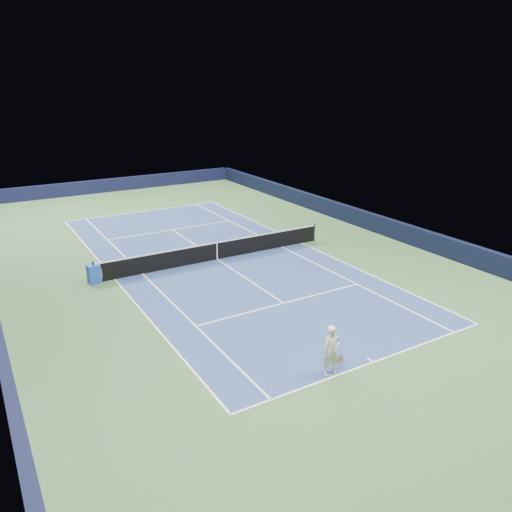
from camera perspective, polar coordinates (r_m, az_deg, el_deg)
ground at (r=26.63m, az=-4.46°, el=-0.39°), size 40.00×40.00×0.00m
wall_far at (r=44.55m, az=-16.02°, el=7.82°), size 22.00×0.35×1.10m
wall_right at (r=32.45m, az=12.92°, el=3.86°), size 0.35×40.00×1.10m
court_surface at (r=26.63m, az=-4.46°, el=-0.39°), size 10.97×23.77×0.01m
baseline_far at (r=37.22m, az=-12.67°, el=5.02°), size 10.97×0.08×0.00m
baseline_near at (r=17.75m, az=13.28°, el=-11.73°), size 10.97×0.08×0.00m
sideline_doubles_right at (r=29.31m, az=5.19°, el=1.49°), size 0.08×23.77×0.00m
sideline_doubles_left at (r=24.88m, az=-15.85°, el=-2.57°), size 0.08×23.77×0.00m
sideline_singles_right at (r=28.56m, az=2.95°, el=1.06°), size 0.08×23.77×0.00m
sideline_singles_left at (r=25.21m, az=-12.86°, el=-2.00°), size 0.08×23.77×0.00m
service_line_far at (r=32.22m, az=-9.54°, el=2.98°), size 8.23×0.08×0.00m
service_line_near at (r=21.48m, az=3.20°, el=-5.40°), size 8.23×0.08×0.00m
center_service_line at (r=26.62m, az=-4.46°, el=-0.38°), size 0.08×12.80×0.00m
center_mark_far at (r=37.08m, az=-12.59°, el=4.97°), size 0.08×0.30×0.00m
center_mark_near at (r=17.84m, az=12.94°, el=-11.52°), size 0.08×0.30×0.00m
tennis_net at (r=26.46m, az=-4.49°, el=0.63°), size 12.90×0.10×1.07m
sponsor_cube at (r=24.60m, az=-18.03°, el=-1.93°), size 0.62×0.55×0.91m
tennis_player at (r=16.44m, az=8.64°, el=-10.64°), size 0.80×1.27×2.16m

